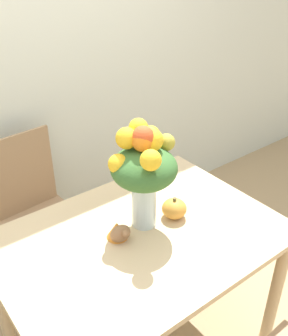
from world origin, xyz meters
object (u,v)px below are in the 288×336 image
at_px(flower_vase, 144,168).
at_px(dining_chair_near_window, 38,213).
at_px(turkey_figurine, 119,231).
at_px(pumpkin, 174,208).

distance_m(flower_vase, dining_chair_near_window, 0.96).
bearing_deg(turkey_figurine, dining_chair_near_window, 95.71).
bearing_deg(turkey_figurine, flower_vase, 7.61).
height_order(pumpkin, dining_chair_near_window, dining_chair_near_window).
height_order(flower_vase, dining_chair_near_window, flower_vase).
bearing_deg(flower_vase, dining_chair_near_window, 107.24).
relative_size(pumpkin, turkey_figurine, 0.91).
relative_size(flower_vase, turkey_figurine, 3.84).
bearing_deg(flower_vase, pumpkin, -19.85).
xyz_separation_m(flower_vase, turkey_figurine, (-0.15, -0.02, -0.26)).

